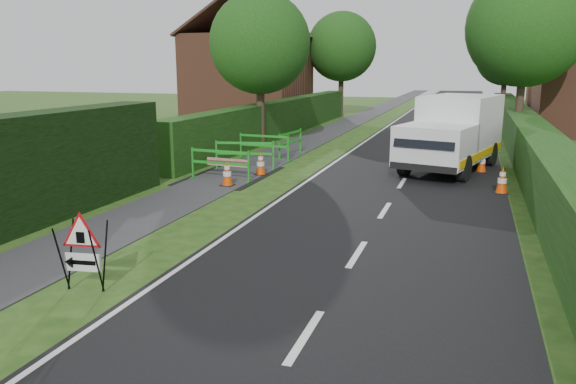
# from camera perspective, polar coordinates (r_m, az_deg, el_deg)

# --- Properties ---
(ground) EXTENTS (120.00, 120.00, 0.00)m
(ground) POSITION_cam_1_polar(r_m,az_deg,el_deg) (7.95, -18.63, -14.39)
(ground) COLOR #214213
(ground) RESTS_ON ground
(road_surface) EXTENTS (6.00, 90.00, 0.02)m
(road_surface) POSITION_cam_1_polar(r_m,az_deg,el_deg) (40.78, 15.51, 7.28)
(road_surface) COLOR black
(road_surface) RESTS_ON ground
(footpath) EXTENTS (2.00, 90.00, 0.02)m
(footpath) POSITION_cam_1_polar(r_m,az_deg,el_deg) (41.41, 7.83, 7.70)
(footpath) COLOR #2D2D30
(footpath) RESTS_ON ground
(hedge_west_far) EXTENTS (1.00, 24.00, 1.80)m
(hedge_west_far) POSITION_cam_1_polar(r_m,az_deg,el_deg) (29.36, -0.70, 5.79)
(hedge_west_far) COLOR #14380F
(hedge_west_far) RESTS_ON ground
(hedge_east) EXTENTS (1.20, 50.00, 1.50)m
(hedge_east) POSITION_cam_1_polar(r_m,az_deg,el_deg) (21.97, 23.36, 2.41)
(hedge_east) COLOR #14380F
(hedge_east) RESTS_ON ground
(house_west) EXTENTS (7.50, 7.40, 7.88)m
(house_west) POSITION_cam_1_polar(r_m,az_deg,el_deg) (38.40, -3.99, 11.72)
(house_west) COLOR brown
(house_west) RESTS_ON ground
(tree_nw) EXTENTS (4.40, 4.40, 6.70)m
(tree_nw) POSITION_cam_1_polar(r_m,az_deg,el_deg) (25.27, -2.87, 14.84)
(tree_nw) COLOR #2D2116
(tree_nw) RESTS_ON ground
(tree_ne) EXTENTS (5.20, 5.20, 7.79)m
(tree_ne) POSITION_cam_1_polar(r_m,az_deg,el_deg) (27.70, 23.06, 15.13)
(tree_ne) COLOR #2D2116
(tree_ne) RESTS_ON ground
(tree_fw) EXTENTS (4.80, 4.80, 7.24)m
(tree_fw) POSITION_cam_1_polar(r_m,az_deg,el_deg) (40.62, 5.49, 14.48)
(tree_fw) COLOR #2D2116
(tree_fw) RESTS_ON ground
(tree_fe) EXTENTS (4.20, 4.20, 6.33)m
(tree_fe) POSITION_cam_1_polar(r_m,az_deg,el_deg) (43.63, 21.30, 12.77)
(tree_fe) COLOR #2D2116
(tree_fe) RESTS_ON ground
(triangle_sign) EXTENTS (0.85, 0.85, 1.10)m
(triangle_sign) POSITION_cam_1_polar(r_m,az_deg,el_deg) (9.44, -20.41, -5.15)
(triangle_sign) COLOR black
(triangle_sign) RESTS_ON ground
(works_van) EXTENTS (3.44, 5.86, 2.52)m
(works_van) POSITION_cam_1_polar(r_m,az_deg,el_deg) (20.12, 16.46, 5.91)
(works_van) COLOR silver
(works_van) RESTS_ON ground
(traffic_cone_0) EXTENTS (0.38, 0.38, 0.79)m
(traffic_cone_0) POSITION_cam_1_polar(r_m,az_deg,el_deg) (16.86, 20.93, 1.13)
(traffic_cone_0) COLOR black
(traffic_cone_0) RESTS_ON ground
(traffic_cone_1) EXTENTS (0.38, 0.38, 0.79)m
(traffic_cone_1) POSITION_cam_1_polar(r_m,az_deg,el_deg) (20.04, 19.09, 2.99)
(traffic_cone_1) COLOR black
(traffic_cone_1) RESTS_ON ground
(traffic_cone_2) EXTENTS (0.38, 0.38, 0.79)m
(traffic_cone_2) POSITION_cam_1_polar(r_m,az_deg,el_deg) (22.09, 18.96, 3.84)
(traffic_cone_2) COLOR black
(traffic_cone_2) RESTS_ON ground
(traffic_cone_3) EXTENTS (0.38, 0.38, 0.79)m
(traffic_cone_3) POSITION_cam_1_polar(r_m,az_deg,el_deg) (16.87, -6.20, 1.90)
(traffic_cone_3) COLOR black
(traffic_cone_3) RESTS_ON ground
(traffic_cone_4) EXTENTS (0.38, 0.38, 0.79)m
(traffic_cone_4) POSITION_cam_1_polar(r_m,az_deg,el_deg) (18.50, -2.80, 2.92)
(traffic_cone_4) COLOR black
(traffic_cone_4) RESTS_ON ground
(ped_barrier_0) EXTENTS (2.08, 0.50, 1.00)m
(ped_barrier_0) POSITION_cam_1_polar(r_m,az_deg,el_deg) (17.71, -6.92, 3.18)
(ped_barrier_0) COLOR #1A921E
(ped_barrier_0) RESTS_ON ground
(ped_barrier_1) EXTENTS (2.09, 0.79, 1.00)m
(ped_barrier_1) POSITION_cam_1_polar(r_m,az_deg,el_deg) (19.58, -4.42, 4.14)
(ped_barrier_1) COLOR #1A921E
(ped_barrier_1) RESTS_ON ground
(ped_barrier_2) EXTENTS (2.08, 0.51, 1.00)m
(ped_barrier_2) POSITION_cam_1_polar(r_m,az_deg,el_deg) (21.50, -2.44, 4.94)
(ped_barrier_2) COLOR #1A921E
(ped_barrier_2) RESTS_ON ground
(ped_barrier_3) EXTENTS (0.59, 2.09, 1.00)m
(ped_barrier_3) POSITION_cam_1_polar(r_m,az_deg,el_deg) (22.39, 0.25, 5.26)
(ped_barrier_3) COLOR #1A921E
(ped_barrier_3) RESTS_ON ground
(redwhite_plank) EXTENTS (1.50, 0.19, 0.25)m
(redwhite_plank) POSITION_cam_1_polar(r_m,az_deg,el_deg) (18.53, -6.18, 1.64)
(redwhite_plank) COLOR red
(redwhite_plank) RESTS_ON ground
(hatchback_car) EXTENTS (1.55, 3.51, 1.18)m
(hatchback_car) POSITION_cam_1_polar(r_m,az_deg,el_deg) (33.49, 15.68, 7.19)
(hatchback_car) COLOR silver
(hatchback_car) RESTS_ON ground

